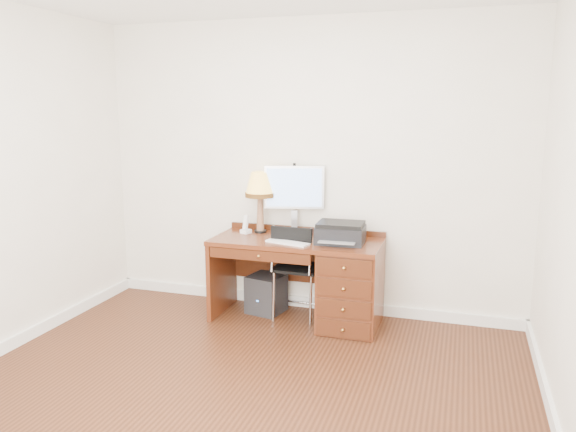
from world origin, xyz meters
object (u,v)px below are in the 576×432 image
(chair, at_px, (296,262))
(equipment_box, at_px, (266,294))
(monitor, at_px, (295,191))
(phone, at_px, (246,228))
(desk, at_px, (332,279))
(leg_lamp, at_px, (260,188))
(printer, at_px, (341,233))

(chair, xyz_separation_m, equipment_box, (-0.31, 0.07, -0.36))
(monitor, distance_m, phone, 0.57)
(desk, distance_m, phone, 0.93)
(phone, distance_m, equipment_box, 0.65)
(monitor, relative_size, phone, 3.73)
(leg_lamp, height_order, phone, leg_lamp)
(desk, relative_size, phone, 8.88)
(leg_lamp, distance_m, chair, 0.76)
(printer, distance_m, leg_lamp, 0.89)
(monitor, relative_size, printer, 1.50)
(desk, relative_size, equipment_box, 4.23)
(equipment_box, bearing_deg, desk, 3.76)
(monitor, relative_size, equipment_box, 1.78)
(phone, relative_size, chair, 0.19)
(phone, bearing_deg, leg_lamp, 52.13)
(printer, bearing_deg, monitor, 151.69)
(leg_lamp, xyz_separation_m, equipment_box, (0.08, -0.07, -0.99))
(desk, xyz_separation_m, phone, (-0.84, 0.09, 0.39))
(monitor, bearing_deg, printer, -40.47)
(phone, xyz_separation_m, equipment_box, (0.20, 0.01, -0.62))
(leg_lamp, bearing_deg, printer, -12.42)
(printer, height_order, chair, printer)
(phone, distance_m, chair, 0.58)
(monitor, height_order, leg_lamp, monitor)
(desk, height_order, equipment_box, desk)
(leg_lamp, relative_size, equipment_box, 1.60)
(leg_lamp, height_order, chair, leg_lamp)
(leg_lamp, bearing_deg, chair, -19.48)
(chair, bearing_deg, monitor, 111.30)
(printer, bearing_deg, leg_lamp, 165.36)
(printer, height_order, leg_lamp, leg_lamp)
(equipment_box, bearing_deg, leg_lamp, 150.26)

